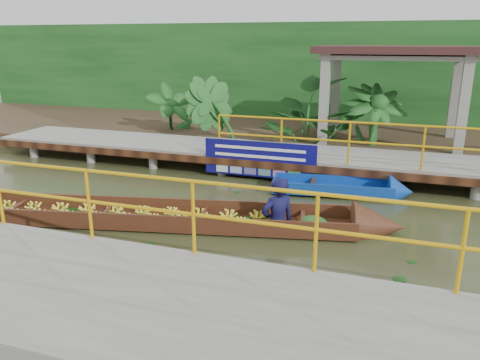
% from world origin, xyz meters
% --- Properties ---
extents(ground, '(80.00, 80.00, 0.00)m').
position_xyz_m(ground, '(0.00, 0.00, 0.00)').
color(ground, '#2E341A').
rests_on(ground, ground).
extents(land_strip, '(30.00, 8.00, 0.45)m').
position_xyz_m(land_strip, '(0.00, 7.50, 0.23)').
color(land_strip, '#34271A').
rests_on(land_strip, ground).
extents(far_dock, '(16.00, 2.06, 1.66)m').
position_xyz_m(far_dock, '(0.02, 3.43, 0.48)').
color(far_dock, slate).
rests_on(far_dock, ground).
extents(near_dock, '(18.00, 2.40, 1.73)m').
position_xyz_m(near_dock, '(1.00, -4.20, 0.30)').
color(near_dock, slate).
rests_on(near_dock, ground).
extents(pavilion, '(4.40, 3.00, 3.00)m').
position_xyz_m(pavilion, '(3.00, 6.30, 2.82)').
color(pavilion, slate).
rests_on(pavilion, ground).
extents(foliage_backdrop, '(30.00, 0.80, 4.00)m').
position_xyz_m(foliage_backdrop, '(0.00, 10.00, 2.00)').
color(foliage_backdrop, '#144116').
rests_on(foliage_backdrop, ground).
extents(vendor_boat, '(9.30, 2.82, 2.24)m').
position_xyz_m(vendor_boat, '(-0.64, -0.77, 0.28)').
color(vendor_boat, '#39180F').
rests_on(vendor_boat, ground).
extents(moored_blue_boat, '(3.17, 1.22, 0.74)m').
position_xyz_m(moored_blue_boat, '(2.68, 2.13, 0.13)').
color(moored_blue_boat, navy).
rests_on(moored_blue_boat, ground).
extents(blue_banner, '(2.84, 0.04, 0.89)m').
position_xyz_m(blue_banner, '(0.08, 2.48, 0.56)').
color(blue_banner, '#0E0B5E').
rests_on(blue_banner, ground).
extents(tropical_plants, '(14.20, 1.20, 1.50)m').
position_xyz_m(tropical_plants, '(2.25, 5.30, 1.20)').
color(tropical_plants, '#144116').
rests_on(tropical_plants, ground).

